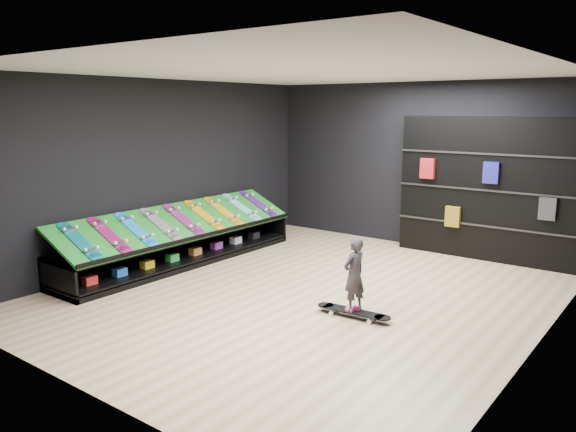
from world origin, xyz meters
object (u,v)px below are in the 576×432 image
Objects in this scene: display_rack at (182,248)px; child at (354,289)px; floor_skateboard at (353,314)px; back_shelving at (488,189)px.

child reaches higher than display_rack.
child is at bearing 0.00° from floor_skateboard.
back_shelving reaches higher than floor_skateboard.
display_rack reaches higher than floor_skateboard.
child reaches higher than floor_skateboard.
display_rack is at bearing -86.09° from child.
back_shelving is 5.41× the size of child.
floor_skateboard is at bearing -7.02° from display_rack.
floor_skateboard is 1.77× the size of child.
floor_skateboard is (3.54, -0.44, -0.20)m from display_rack.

